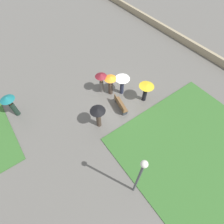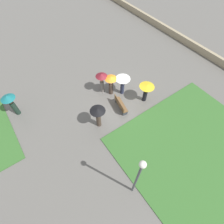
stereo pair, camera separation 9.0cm
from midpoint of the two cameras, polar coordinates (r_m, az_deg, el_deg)
ground_plane at (r=14.58m, az=2.30°, el=4.84°), size 90.00×90.00×0.00m
lawn_patch_near at (r=13.30m, az=26.18°, el=-11.20°), size 8.89×9.69×0.06m
parapet_wall at (r=21.00m, az=27.31°, el=17.53°), size 45.00×0.35×0.70m
park_bench at (r=13.50m, az=2.95°, el=2.44°), size 1.68×0.74×0.90m
lamp_post at (r=8.53m, az=8.86°, el=-19.85°), size 0.32×0.32×4.54m
crowd_person_orange at (r=13.99m, az=-0.18°, el=9.71°), size 0.99×0.99×1.83m
crowd_person_black at (r=11.87m, az=-4.40°, el=-0.63°), size 1.06×1.06×1.94m
crowd_person_maroon at (r=14.12m, az=-3.22°, el=10.59°), size 0.94×0.94×1.89m
crowd_person_white at (r=13.93m, az=3.71°, el=10.15°), size 1.16×1.16×1.82m
crowd_person_yellow at (r=13.69m, az=11.34°, el=7.40°), size 1.15×1.15×1.73m
lone_walker_far_path at (r=14.42m, az=-30.09°, el=2.90°), size 0.99×0.99×1.98m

